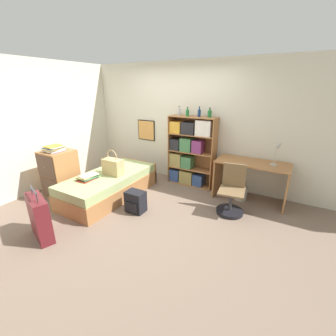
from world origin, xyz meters
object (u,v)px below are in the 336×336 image
object	(u,v)px
bookcase	(189,152)
dresser	(60,174)
bottle_clear	(199,113)
waste_bin	(241,193)
suitcase	(40,218)
desk	(251,174)
magazine_pile_on_dresser	(54,149)
book_stack_on_bed	(88,177)
handbag	(113,167)
desk_lamp	(278,149)
bottle_brown	(187,113)
bed	(111,185)
bottle_green	(179,112)
bottle_blue	(210,114)
desk_chair	(231,198)
backpack	(135,202)

from	to	relation	value
bookcase	dresser	bearing A→B (deg)	-137.12
bottle_clear	waste_bin	bearing A→B (deg)	-11.06
suitcase	desk	distance (m)	3.60
magazine_pile_on_dresser	waste_bin	distance (m)	3.66
book_stack_on_bed	handbag	bearing A→B (deg)	59.33
bottle_clear	waste_bin	distance (m)	1.78
desk_lamp	bottle_brown	bearing A→B (deg)	176.67
bottle_brown	magazine_pile_on_dresser	bearing A→B (deg)	-136.24
dresser	bed	bearing A→B (deg)	29.38
suitcase	bottle_clear	size ratio (longest dim) A/B	3.74
bed	bottle_green	size ratio (longest dim) A/B	10.41
handbag	bottle_clear	bearing A→B (deg)	48.27
dresser	magazine_pile_on_dresser	distance (m)	0.52
bookcase	waste_bin	bearing A→B (deg)	-9.00
suitcase	waste_bin	size ratio (longest dim) A/B	2.87
bookcase	bottle_blue	distance (m)	0.92
magazine_pile_on_dresser	bottle_green	xyz separation A→B (m)	(1.67, 1.87, 0.59)
book_stack_on_bed	bookcase	distance (m)	2.14
book_stack_on_bed	magazine_pile_on_dresser	xyz separation A→B (m)	(-0.71, -0.10, 0.47)
desk	waste_bin	distance (m)	0.43
bottle_brown	bottle_clear	bearing A→B (deg)	7.41
waste_bin	handbag	bearing A→B (deg)	-152.90
desk	magazine_pile_on_dresser	bearing A→B (deg)	-152.62
dresser	bookcase	world-z (taller)	bookcase
bottle_clear	desk_lamp	world-z (taller)	bottle_clear
bed	suitcase	world-z (taller)	suitcase
bottle_green	desk	world-z (taller)	bottle_green
book_stack_on_bed	bottle_blue	size ratio (longest dim) A/B	2.01
handbag	waste_bin	xyz separation A→B (m)	(2.21, 1.13, -0.50)
bookcase	bottle_green	bearing A→B (deg)	172.28
book_stack_on_bed	desk_lamp	distance (m)	3.42
book_stack_on_bed	desk_chair	bearing A→B (deg)	21.88
handbag	bottle_blue	world-z (taller)	bottle_blue
dresser	desk_chair	bearing A→B (deg)	18.37
backpack	desk_chair	bearing A→B (deg)	29.17
desk_lamp	bed	bearing A→B (deg)	-157.09
suitcase	desk_lamp	distance (m)	3.93
desk	desk_chair	bearing A→B (deg)	-105.84
book_stack_on_bed	bottle_brown	xyz separation A→B (m)	(1.18, 1.71, 1.06)
bed	bottle_clear	distance (m)	2.29
bookcase	waste_bin	xyz separation A→B (m)	(1.22, -0.19, -0.61)
book_stack_on_bed	backpack	bearing A→B (deg)	9.29
bed	bottle_brown	bearing A→B (deg)	51.13
bed	backpack	xyz separation A→B (m)	(0.82, -0.25, -0.05)
bed	bottle_blue	size ratio (longest dim) A/B	10.54
backpack	handbag	bearing A→B (deg)	160.21
bookcase	bottle_green	distance (m)	0.87
bottle_clear	bottle_blue	world-z (taller)	bottle_clear
bookcase	bottle_green	world-z (taller)	bottle_green
bottle_clear	handbag	bearing A→B (deg)	-131.73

